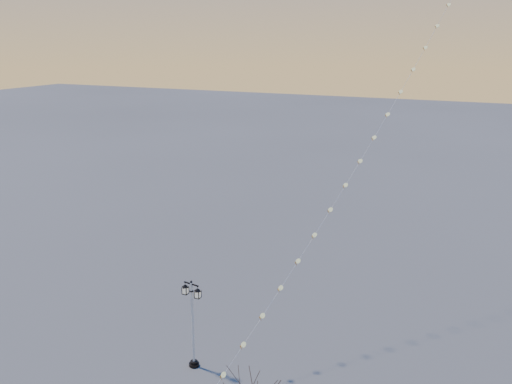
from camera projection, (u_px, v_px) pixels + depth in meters
The scene contains 2 objects.
street_lamp at pixel (193, 320), 30.07m from camera, with size 1.32×0.60×5.24m.
kite_train at pixel (434, 1), 36.62m from camera, with size 14.31×40.95×40.57m.
Camera 1 is at (14.29, -19.23, 17.87)m, focal length 38.38 mm.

